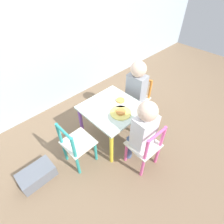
# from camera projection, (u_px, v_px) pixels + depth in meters

# --- Properties ---
(ground_plane) EXTENTS (6.00, 6.00, 0.00)m
(ground_plane) POSITION_uv_depth(u_px,v_px,m) (112.00, 135.00, 2.01)
(ground_plane) COLOR #7F664C
(kids_table) EXTENTS (0.53, 0.53, 0.43)m
(kids_table) POSITION_uv_depth(u_px,v_px,m) (112.00, 112.00, 1.76)
(kids_table) COLOR silver
(kids_table) RESTS_ON ground_plane
(chair_orange) EXTENTS (0.28, 0.28, 0.52)m
(chair_orange) POSITION_uv_depth(u_px,v_px,m) (137.00, 99.00, 2.09)
(chair_orange) COLOR silver
(chair_orange) RESTS_ON ground_plane
(chair_pink) EXTENTS (0.27, 0.27, 0.52)m
(chair_pink) POSITION_uv_depth(u_px,v_px,m) (145.00, 147.00, 1.58)
(chair_pink) COLOR silver
(chair_pink) RESTS_ON ground_plane
(chair_teal) EXTENTS (0.26, 0.26, 0.52)m
(chair_teal) POSITION_uv_depth(u_px,v_px,m) (77.00, 145.00, 1.60)
(chair_teal) COLOR silver
(chair_teal) RESTS_ON ground_plane
(child_right) EXTENTS (0.22, 0.21, 0.76)m
(child_right) POSITION_uv_depth(u_px,v_px,m) (136.00, 87.00, 1.92)
(child_right) COLOR #38383D
(child_right) RESTS_ON ground_plane
(child_front) EXTENTS (0.21, 0.22, 0.75)m
(child_front) POSITION_uv_depth(u_px,v_px,m) (143.00, 129.00, 1.48)
(child_front) COLOR #4C608E
(child_front) RESTS_ON ground_plane
(plate_right) EXTENTS (0.19, 0.19, 0.03)m
(plate_right) POSITION_uv_depth(u_px,v_px,m) (120.00, 101.00, 1.77)
(plate_right) COLOR white
(plate_right) RESTS_ON kids_table
(plate_front) EXTENTS (0.20, 0.20, 0.03)m
(plate_front) POSITION_uv_depth(u_px,v_px,m) (121.00, 112.00, 1.65)
(plate_front) COLOR #EADB66
(plate_front) RESTS_ON kids_table
(storage_bin) EXTENTS (0.31, 0.19, 0.13)m
(storage_bin) POSITION_uv_depth(u_px,v_px,m) (37.00, 175.00, 1.59)
(storage_bin) COLOR slate
(storage_bin) RESTS_ON ground_plane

